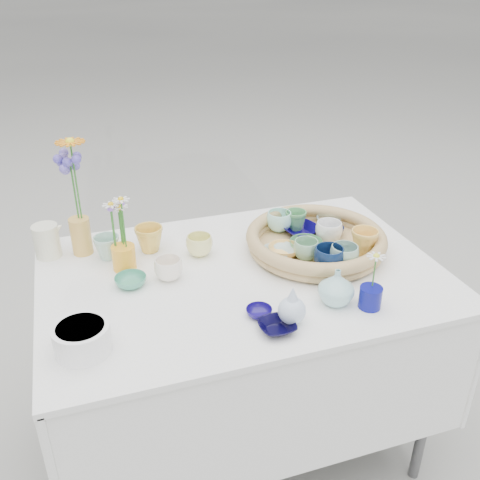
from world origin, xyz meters
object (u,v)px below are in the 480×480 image
object	(u,v)px
display_table	(242,441)
bud_vase_seafoam	(336,287)
wicker_tray	(316,241)
tall_vase_yellow	(81,236)

from	to	relation	value
display_table	bud_vase_seafoam	distance (m)	0.88
wicker_tray	tall_vase_yellow	world-z (taller)	tall_vase_yellow
display_table	tall_vase_yellow	xyz separation A→B (m)	(-0.47, 0.29, 0.83)
wicker_tray	bud_vase_seafoam	xyz separation A→B (m)	(-0.08, -0.30, 0.02)
wicker_tray	tall_vase_yellow	xyz separation A→B (m)	(-0.75, 0.24, 0.03)
bud_vase_seafoam	tall_vase_yellow	xyz separation A→B (m)	(-0.68, 0.54, 0.01)
display_table	wicker_tray	xyz separation A→B (m)	(0.28, 0.05, 0.80)
display_table	bud_vase_seafoam	xyz separation A→B (m)	(0.20, -0.25, 0.82)
tall_vase_yellow	display_table	bearing A→B (deg)	-31.44
display_table	bud_vase_seafoam	bearing A→B (deg)	-50.70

